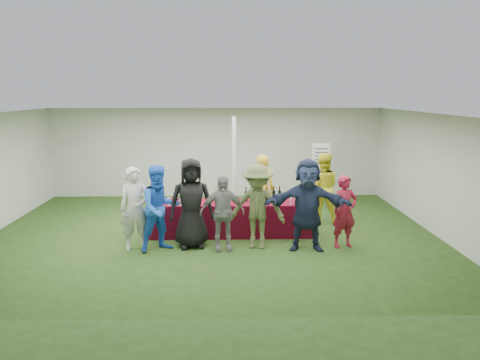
{
  "coord_description": "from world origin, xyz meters",
  "views": [
    {
      "loc": [
        0.35,
        -10.18,
        3.17
      ],
      "look_at": [
        0.61,
        -0.01,
        1.25
      ],
      "focal_mm": 35.0,
      "sensor_mm": 36.0,
      "label": 1
    }
  ],
  "objects_px": {
    "customer_1": "(160,208)",
    "customer_3": "(222,213)",
    "wine_list_sign": "(321,161)",
    "customer_2": "(191,203)",
    "customer_5": "(307,205)",
    "customer_4": "(257,207)",
    "dump_bucket": "(304,200)",
    "staff_back": "(322,188)",
    "staff_pourer": "(262,189)",
    "customer_0": "(135,209)",
    "serving_table": "(231,218)",
    "customer_6": "(345,212)"
  },
  "relations": [
    {
      "from": "dump_bucket",
      "to": "customer_1",
      "type": "height_order",
      "value": "customer_1"
    },
    {
      "from": "dump_bucket",
      "to": "wine_list_sign",
      "type": "height_order",
      "value": "wine_list_sign"
    },
    {
      "from": "staff_pourer",
      "to": "customer_0",
      "type": "xyz_separation_m",
      "value": [
        -2.7,
        -1.83,
        -0.0
      ]
    },
    {
      "from": "wine_list_sign",
      "to": "customer_2",
      "type": "distance_m",
      "value": 4.66
    },
    {
      "from": "customer_3",
      "to": "customer_6",
      "type": "xyz_separation_m",
      "value": [
        2.51,
        0.12,
        -0.02
      ]
    },
    {
      "from": "staff_back",
      "to": "staff_pourer",
      "type": "bearing_deg",
      "value": 12.52
    },
    {
      "from": "customer_1",
      "to": "customer_3",
      "type": "xyz_separation_m",
      "value": [
        1.25,
        -0.02,
        -0.1
      ]
    },
    {
      "from": "dump_bucket",
      "to": "customer_1",
      "type": "distance_m",
      "value": 3.14
    },
    {
      "from": "staff_back",
      "to": "customer_4",
      "type": "distance_m",
      "value": 2.59
    },
    {
      "from": "customer_3",
      "to": "customer_5",
      "type": "relative_size",
      "value": 0.83
    },
    {
      "from": "customer_5",
      "to": "customer_4",
      "type": "bearing_deg",
      "value": 177.57
    },
    {
      "from": "customer_5",
      "to": "customer_2",
      "type": "bearing_deg",
      "value": 179.58
    },
    {
      "from": "customer_0",
      "to": "customer_4",
      "type": "bearing_deg",
      "value": -16.97
    },
    {
      "from": "wine_list_sign",
      "to": "staff_pourer",
      "type": "bearing_deg",
      "value": -138.41
    },
    {
      "from": "customer_5",
      "to": "staff_pourer",
      "type": "bearing_deg",
      "value": 117.03
    },
    {
      "from": "wine_list_sign",
      "to": "staff_back",
      "type": "height_order",
      "value": "wine_list_sign"
    },
    {
      "from": "customer_1",
      "to": "customer_6",
      "type": "height_order",
      "value": "customer_1"
    },
    {
      "from": "serving_table",
      "to": "customer_0",
      "type": "height_order",
      "value": "customer_0"
    },
    {
      "from": "staff_back",
      "to": "wine_list_sign",
      "type": "bearing_deg",
      "value": -91.15
    },
    {
      "from": "wine_list_sign",
      "to": "customer_3",
      "type": "relative_size",
      "value": 1.16
    },
    {
      "from": "wine_list_sign",
      "to": "customer_4",
      "type": "distance_m",
      "value": 3.91
    },
    {
      "from": "serving_table",
      "to": "customer_2",
      "type": "height_order",
      "value": "customer_2"
    },
    {
      "from": "customer_1",
      "to": "customer_5",
      "type": "height_order",
      "value": "customer_5"
    },
    {
      "from": "staff_pourer",
      "to": "staff_back",
      "type": "relative_size",
      "value": 0.99
    },
    {
      "from": "customer_6",
      "to": "customer_5",
      "type": "bearing_deg",
      "value": 172.32
    },
    {
      "from": "customer_2",
      "to": "customer_4",
      "type": "xyz_separation_m",
      "value": [
        1.35,
        -0.1,
        -0.06
      ]
    },
    {
      "from": "staff_pourer",
      "to": "customer_1",
      "type": "xyz_separation_m",
      "value": [
        -2.18,
        -1.91,
        0.02
      ]
    },
    {
      "from": "wine_list_sign",
      "to": "customer_3",
      "type": "height_order",
      "value": "wine_list_sign"
    },
    {
      "from": "serving_table",
      "to": "customer_1",
      "type": "distance_m",
      "value": 1.83
    },
    {
      "from": "customer_1",
      "to": "staff_back",
      "type": "bearing_deg",
      "value": -1.15
    },
    {
      "from": "customer_5",
      "to": "serving_table",
      "type": "bearing_deg",
      "value": 150.53
    },
    {
      "from": "staff_back",
      "to": "customer_6",
      "type": "xyz_separation_m",
      "value": [
        0.08,
        -1.93,
        -0.11
      ]
    },
    {
      "from": "customer_1",
      "to": "customer_5",
      "type": "relative_size",
      "value": 0.93
    },
    {
      "from": "wine_list_sign",
      "to": "customer_5",
      "type": "xyz_separation_m",
      "value": [
        -0.96,
        -3.49,
        -0.38
      ]
    },
    {
      "from": "customer_0",
      "to": "customer_2",
      "type": "height_order",
      "value": "customer_2"
    },
    {
      "from": "staff_back",
      "to": "customer_1",
      "type": "relative_size",
      "value": 0.98
    },
    {
      "from": "customer_3",
      "to": "customer_2",
      "type": "bearing_deg",
      "value": 154.85
    },
    {
      "from": "wine_list_sign",
      "to": "customer_5",
      "type": "distance_m",
      "value": 3.64
    },
    {
      "from": "customer_5",
      "to": "customer_6",
      "type": "distance_m",
      "value": 0.83
    },
    {
      "from": "customer_4",
      "to": "staff_pourer",
      "type": "bearing_deg",
      "value": 93.7
    },
    {
      "from": "customer_3",
      "to": "serving_table",
      "type": "bearing_deg",
      "value": 73.39
    },
    {
      "from": "customer_4",
      "to": "customer_1",
      "type": "bearing_deg",
      "value": -166.55
    },
    {
      "from": "customer_2",
      "to": "customer_3",
      "type": "distance_m",
      "value": 0.69
    },
    {
      "from": "serving_table",
      "to": "customer_1",
      "type": "height_order",
      "value": "customer_1"
    },
    {
      "from": "serving_table",
      "to": "customer_4",
      "type": "height_order",
      "value": "customer_4"
    },
    {
      "from": "serving_table",
      "to": "customer_0",
      "type": "xyz_separation_m",
      "value": [
        -1.95,
        -0.94,
        0.47
      ]
    },
    {
      "from": "customer_3",
      "to": "customer_4",
      "type": "distance_m",
      "value": 0.73
    },
    {
      "from": "staff_pourer",
      "to": "customer_4",
      "type": "relative_size",
      "value": 0.98
    },
    {
      "from": "staff_back",
      "to": "customer_4",
      "type": "relative_size",
      "value": 0.98
    },
    {
      "from": "customer_2",
      "to": "dump_bucket",
      "type": "bearing_deg",
      "value": 4.5
    }
  ]
}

